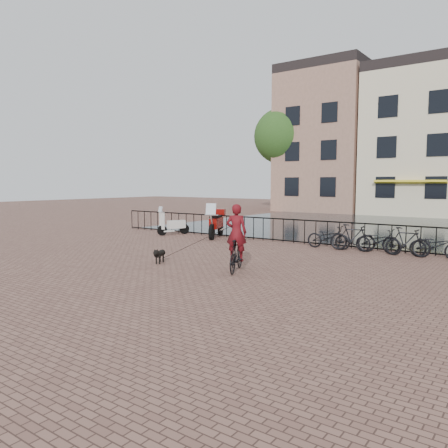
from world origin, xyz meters
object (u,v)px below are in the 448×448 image
Objects in this scene: cyclist at (236,242)px; motorcycle at (216,220)px; dog at (160,256)px; scooter at (173,220)px.

cyclist is 7.81m from motorcycle.
scooter is (-4.85, 5.89, 0.48)m from dog.
dog is at bearing -92.45° from motorcycle.
cyclist is 9.39m from scooter.
scooter is at bearing -58.44° from cyclist.
scooter is (-7.57, 5.55, -0.15)m from cyclist.
motorcycle reaches higher than scooter.
motorcycle is at bearing 28.21° from scooter.
dog is at bearing -15.05° from cyclist.
dog is 0.47× the size of scooter.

